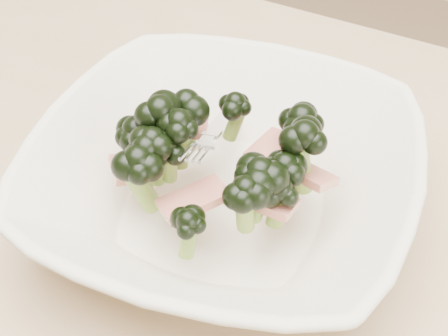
% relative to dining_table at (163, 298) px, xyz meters
% --- Properties ---
extents(dining_table, '(1.20, 0.80, 0.75)m').
position_rel_dining_table_xyz_m(dining_table, '(0.00, 0.00, 0.00)').
color(dining_table, tan).
rests_on(dining_table, ground).
extents(broccoli_dish, '(0.36, 0.36, 0.12)m').
position_rel_dining_table_xyz_m(broccoli_dish, '(0.04, 0.05, 0.14)').
color(broccoli_dish, beige).
rests_on(broccoli_dish, dining_table).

